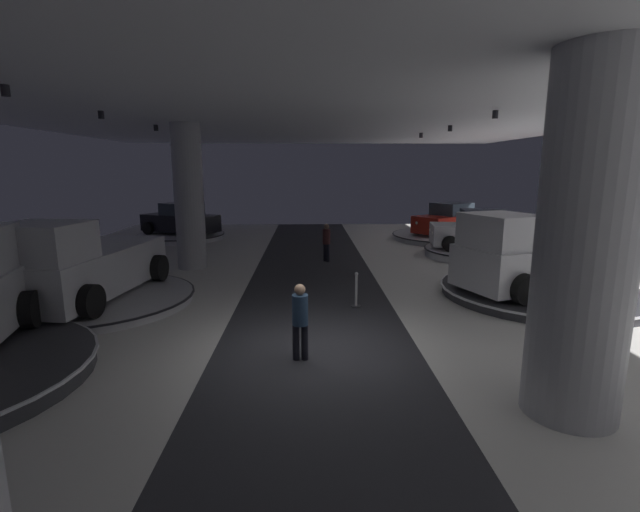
# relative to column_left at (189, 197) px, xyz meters

# --- Properties ---
(ground) EXTENTS (24.00, 44.00, 0.06)m
(ground) POSITION_rel_column_left_xyz_m (4.71, -8.23, -2.77)
(ground) COLOR silver
(ceiling_with_spotlights) EXTENTS (24.00, 44.00, 0.39)m
(ceiling_with_spotlights) POSITION_rel_column_left_xyz_m (4.71, -8.23, 2.80)
(ceiling_with_spotlights) COLOR silver
(column_left) EXTENTS (1.11, 1.11, 5.50)m
(column_left) POSITION_rel_column_left_xyz_m (0.00, 0.00, 0.00)
(column_left) COLOR #ADADB2
(column_left) RESTS_ON ground
(column_right) EXTENTS (1.42, 1.42, 5.50)m
(column_right) POSITION_rel_column_left_xyz_m (8.67, -10.84, 0.00)
(column_right) COLOR #ADADB2
(column_right) RESTS_ON ground
(display_platform_deep_right) EXTENTS (6.09, 6.09, 0.30)m
(display_platform_deep_right) POSITION_rel_column_left_xyz_m (12.25, 6.72, -2.58)
(display_platform_deep_right) COLOR #B7B7BC
(display_platform_deep_right) RESTS_ON ground
(display_car_deep_right) EXTENTS (4.46, 3.91, 1.71)m
(display_car_deep_right) POSITION_rel_column_left_xyz_m (12.27, 6.74, -1.69)
(display_car_deep_right) COLOR maroon
(display_car_deep_right) RESTS_ON display_platform_deep_right
(display_platform_mid_left) EXTENTS (5.68, 5.68, 0.25)m
(display_platform_mid_left) POSITION_rel_column_left_xyz_m (-1.67, -4.76, -2.61)
(display_platform_mid_left) COLOR #B7B7BC
(display_platform_mid_left) RESTS_ON ground
(pickup_truck_mid_left) EXTENTS (3.16, 5.52, 2.30)m
(pickup_truck_mid_left) POSITION_rel_column_left_xyz_m (-1.71, -5.07, -1.56)
(pickup_truck_mid_left) COLOR silver
(pickup_truck_mid_left) RESTS_ON display_platform_mid_left
(display_platform_far_right) EXTENTS (4.76, 4.76, 0.36)m
(display_platform_far_right) POSITION_rel_column_left_xyz_m (12.10, 1.88, -2.55)
(display_platform_far_right) COLOR silver
(display_platform_far_right) RESTS_ON ground
(display_car_far_right) EXTENTS (4.43, 2.74, 1.71)m
(display_car_far_right) POSITION_rel_column_left_xyz_m (12.13, 1.88, -1.62)
(display_car_far_right) COLOR silver
(display_car_far_right) RESTS_ON display_platform_far_right
(display_platform_mid_right) EXTENTS (5.93, 5.93, 0.28)m
(display_platform_mid_right) POSITION_rel_column_left_xyz_m (11.62, -4.34, -2.59)
(display_platform_mid_right) COLOR #333338
(display_platform_mid_right) RESTS_ON ground
(pickup_truck_mid_right) EXTENTS (5.70, 4.01, 2.30)m
(pickup_truck_mid_right) POSITION_rel_column_left_xyz_m (11.31, -4.45, -1.54)
(pickup_truck_mid_right) COLOR silver
(pickup_truck_mid_right) RESTS_ON display_platform_mid_right
(display_platform_deep_left) EXTENTS (4.67, 4.67, 0.29)m
(display_platform_deep_left) POSITION_rel_column_left_xyz_m (-2.47, 7.35, -2.59)
(display_platform_deep_left) COLOR silver
(display_platform_deep_left) RESTS_ON ground
(display_car_deep_left) EXTENTS (4.55, 3.63, 1.71)m
(display_car_deep_left) POSITION_rel_column_left_xyz_m (-2.44, 7.34, -1.70)
(display_car_deep_left) COLOR black
(display_car_deep_left) RESTS_ON display_platform_deep_left
(visitor_walking_near) EXTENTS (0.32, 0.32, 1.59)m
(visitor_walking_near) POSITION_rel_column_left_xyz_m (4.37, -8.74, -1.84)
(visitor_walking_near) COLOR black
(visitor_walking_near) RESTS_ON ground
(visitor_walking_far) EXTENTS (0.32, 0.32, 1.59)m
(visitor_walking_far) POSITION_rel_column_left_xyz_m (5.31, 1.02, -1.84)
(visitor_walking_far) COLOR black
(visitor_walking_far) RESTS_ON ground
(stanchion_a) EXTENTS (0.28, 0.28, 1.01)m
(stanchion_a) POSITION_rel_column_left_xyz_m (5.88, -5.25, -2.38)
(stanchion_a) COLOR #333338
(stanchion_a) RESTS_ON ground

